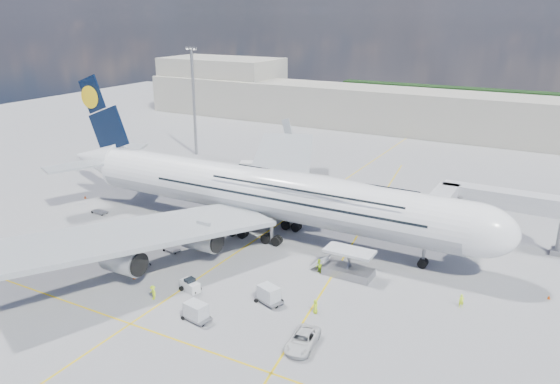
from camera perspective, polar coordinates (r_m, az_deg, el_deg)
The scene contains 31 objects.
ground at distance 78.73m, azimuth -5.27°, elevation -6.78°, with size 300.00×300.00×0.00m, color gray.
taxi_line_main at distance 78.73m, azimuth -5.27°, elevation -6.77°, with size 0.25×220.00×0.01m, color #E1BB0B.
taxi_line_cross at distance 65.21m, azimuth -15.37°, elevation -13.14°, with size 120.00×0.25×0.01m, color #E1BB0B.
taxi_line_diag at distance 80.83m, azimuth 7.09°, elevation -6.14°, with size 0.25×100.00×0.01m, color #E1BB0B.
airliner at distance 83.90m, azimuth -1.45°, elevation -0.03°, with size 77.26×79.15×23.71m.
jet_bridge at distance 84.59m, azimuth 20.08°, elevation -1.04°, with size 18.80×12.10×8.50m.
cargo_loader at distance 73.38m, azimuth 7.07°, elevation -7.73°, with size 8.53×3.20×3.67m.
light_mast at distance 132.80m, azimuth -9.00°, elevation 9.45°, with size 3.00×0.70×25.50m.
terminal at distance 161.25m, azimuth 14.02°, elevation 8.09°, with size 180.00×16.00×12.00m, color #B2AD9E.
hangar at distance 194.89m, azimuth -6.07°, elevation 11.13°, with size 40.00×22.00×18.00m, color #B2AD9E.
dolly_row_a at distance 84.35m, azimuth -19.16°, elevation -5.34°, with size 2.92×2.12×1.66m.
dolly_row_b at distance 77.81m, azimuth -14.35°, elevation -6.89°, with size 2.98×2.21×1.69m.
dolly_row_c at distance 81.55m, azimuth -11.25°, elevation -5.92°, with size 2.77×1.83×0.37m.
dolly_back at distance 99.55m, azimuth -18.33°, elevation -1.97°, with size 3.01×1.85×0.42m.
dolly_nose_far at distance 63.75m, azimuth -8.78°, elevation -12.21°, with size 3.66×2.36×2.16m.
dolly_nose_near at distance 66.43m, azimuth -1.19°, elevation -10.62°, with size 3.86×2.89×2.18m.
baggage_tug at distance 70.11m, azimuth -9.37°, elevation -9.61°, with size 3.00×2.05×1.71m.
catering_truck_inner at distance 110.97m, azimuth -2.52°, elevation 1.98°, with size 7.82×5.26×4.32m.
catering_truck_outer at distance 116.83m, azimuth 0.65°, elevation 2.68°, with size 6.21×2.46×3.71m.
service_van at distance 58.94m, azimuth 2.36°, elevation -15.22°, with size 2.58×5.60×1.56m, color silver.
crew_nose at distance 69.05m, azimuth 18.43°, elevation -10.75°, with size 0.63×0.41×1.71m, color #D3FF1A.
crew_loader at distance 73.66m, azimuth 4.10°, elevation -7.73°, with size 0.97×0.76×2.00m, color #AAE217.
crew_wing at distance 86.48m, azimuth -14.26°, elevation -4.27°, with size 1.04×0.43×1.78m, color #BAF81A.
crew_van at distance 64.71m, azimuth 3.73°, elevation -11.83°, with size 0.84×0.54×1.71m, color #C2ED18.
crew_tug at distance 69.06m, azimuth -13.14°, elevation -10.19°, with size 1.17×0.67×1.82m, color #D8FF1A.
cone_nose at distance 75.24m, azimuth 26.29°, elevation -9.82°, with size 0.38×0.38×0.48m.
cone_wing_left_inner at distance 106.17m, azimuth -2.71°, elevation 0.21°, with size 0.45×0.45×0.57m.
cone_wing_left_outer at distance 113.76m, azimuth 0.82°, elevation 1.50°, with size 0.50×0.50×0.64m.
cone_wing_right_inner at distance 80.66m, azimuth -14.12°, elevation -6.46°, with size 0.39×0.39×0.50m.
cone_wing_right_outer at distance 74.81m, azimuth -14.99°, elevation -8.57°, with size 0.42×0.42×0.53m.
cone_tail at distance 108.34m, azimuth -19.70°, elevation -0.50°, with size 0.47×0.47×0.59m.
Camera 1 is at (40.51, -58.66, 33.42)m, focal length 35.00 mm.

